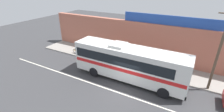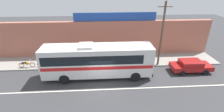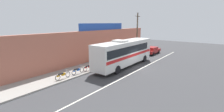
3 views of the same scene
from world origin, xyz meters
name	(u,v)px [view 3 (image 3 of 3)]	position (x,y,z in m)	size (l,w,h in m)	color
ground_plane	(136,68)	(0.00, 0.00, 0.00)	(70.00, 70.00, 0.00)	#3A3A3D
sidewalk_slab	(106,61)	(0.00, 5.20, 0.07)	(30.00, 3.60, 0.14)	gray
storefront_facade	(96,45)	(0.00, 7.35, 2.40)	(30.00, 0.70, 4.80)	#B26651
storefront_billboard	(103,27)	(1.94, 7.35, 5.35)	(10.75, 0.12, 1.10)	#234CAD
road_center_stripe	(141,69)	(0.00, -0.80, 0.00)	(30.00, 0.14, 0.01)	silver
intercity_bus	(124,52)	(-0.43, 1.64, 2.07)	(11.45, 2.60, 3.78)	silver
parked_car	(152,50)	(10.28, 2.08, 0.74)	(4.55, 1.91, 1.37)	maroon
utility_pole	(137,34)	(6.99, 3.69, 4.05)	(1.60, 0.22, 7.55)	brown
motorcycle_green	(89,67)	(-5.07, 3.94, 0.57)	(1.88, 0.56, 0.94)	black
motorcycle_red	(63,75)	(-8.93, 3.99, 0.57)	(1.91, 0.56, 0.94)	black
motorcycle_orange	(78,70)	(-6.82, 4.01, 0.57)	(1.85, 0.56, 0.94)	black
pedestrian_by_curb	(118,53)	(2.52, 4.76, 1.13)	(0.30, 0.48, 1.70)	black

